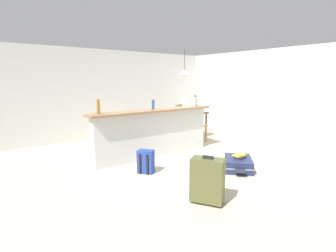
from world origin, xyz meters
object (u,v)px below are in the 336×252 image
at_px(dining_chair_near_partition, 196,122).
at_px(suitcase_upright_olive, 207,180).
at_px(dining_table, 186,115).
at_px(book_stack, 240,156).
at_px(grocery_bag, 189,102).
at_px(backpack_blue, 146,162).
at_px(pendant_lamp, 185,72).
at_px(bottle_green, 195,100).
at_px(dining_chair_far_side, 178,118).
at_px(bottle_amber, 98,107).
at_px(suitcase_flat_navy, 238,164).
at_px(bottle_blue, 153,105).

relative_size(dining_chair_near_partition, suitcase_upright_olive, 1.39).
relative_size(dining_table, book_stack, 4.50).
bearing_deg(suitcase_upright_olive, grocery_bag, 53.28).
height_order(grocery_bag, backpack_blue, grocery_bag).
distance_m(pendant_lamp, suitcase_upright_olive, 4.48).
bearing_deg(dining_table, bottle_green, -120.03).
distance_m(backpack_blue, book_stack, 1.76).
distance_m(grocery_bag, dining_chair_far_side, 1.92).
distance_m(grocery_bag, dining_table, 1.43).
bearing_deg(pendant_lamp, grocery_bag, -126.29).
xyz_separation_m(dining_chair_far_side, backpack_blue, (-2.62, -2.27, -0.31)).
bearing_deg(pendant_lamp, suitcase_upright_olive, -126.58).
height_order(bottle_amber, pendant_lamp, pendant_lamp).
bearing_deg(suitcase_flat_navy, bottle_blue, 115.58).
height_order(grocery_bag, dining_table, grocery_bag).
xyz_separation_m(bottle_amber, bottle_green, (2.47, 0.01, -0.01)).
bearing_deg(book_stack, backpack_blue, 148.80).
bearing_deg(pendant_lamp, bottle_blue, -148.85).
bearing_deg(dining_chair_near_partition, dining_table, 81.72).
height_order(dining_chair_near_partition, pendant_lamp, pendant_lamp).
distance_m(grocery_bag, backpack_blue, 2.06).
bearing_deg(dining_chair_near_partition, bottle_green, -134.97).
xyz_separation_m(bottle_green, suitcase_flat_navy, (-0.46, -1.68, -1.06)).
xyz_separation_m(bottle_amber, dining_table, (3.05, 1.01, -0.53)).
height_order(dining_chair_far_side, backpack_blue, dining_chair_far_side).
xyz_separation_m(suitcase_flat_navy, suitcase_upright_olive, (-1.46, -0.61, 0.22)).
bearing_deg(dining_table, grocery_bag, -128.07).
relative_size(bottle_amber, backpack_blue, 0.66).
distance_m(dining_chair_far_side, pendant_lamp, 1.42).
distance_m(dining_chair_far_side, book_stack, 3.38).
bearing_deg(dining_chair_near_partition, book_stack, -113.13).
height_order(bottle_green, suitcase_upright_olive, bottle_green).
distance_m(bottle_green, suitcase_flat_navy, 2.04).
xyz_separation_m(dining_table, backpack_blue, (-2.51, -1.78, -0.44)).
bearing_deg(bottle_green, suitcase_upright_olive, -129.92).
xyz_separation_m(grocery_bag, suitcase_upright_olive, (-1.67, -2.24, -0.82)).
distance_m(dining_table, pendant_lamp, 1.23).
xyz_separation_m(bottle_blue, dining_chair_far_side, (1.94, 1.52, -0.63)).
height_order(grocery_bag, dining_chair_near_partition, grocery_bag).
relative_size(bottle_blue, pendant_lamp, 0.28).
bearing_deg(dining_chair_far_side, suitcase_flat_navy, -109.84).
distance_m(suitcase_flat_navy, suitcase_upright_olive, 1.60).
xyz_separation_m(grocery_bag, dining_chair_far_side, (0.94, 1.55, -0.63)).
height_order(bottle_amber, book_stack, bottle_amber).
bearing_deg(bottle_blue, suitcase_flat_navy, -64.42).
bearing_deg(dining_table, suitcase_upright_olive, -127.16).
height_order(suitcase_flat_navy, suitcase_upright_olive, suitcase_upright_olive).
bearing_deg(bottle_amber, dining_table, 18.34).
height_order(bottle_amber, suitcase_flat_navy, bottle_amber).
height_order(dining_chair_near_partition, suitcase_upright_olive, dining_chair_near_partition).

